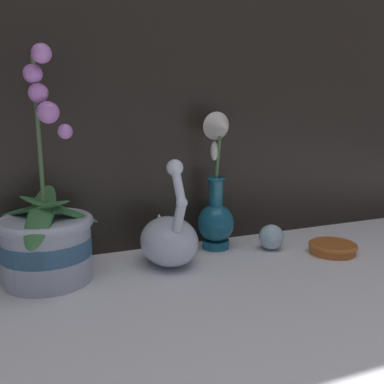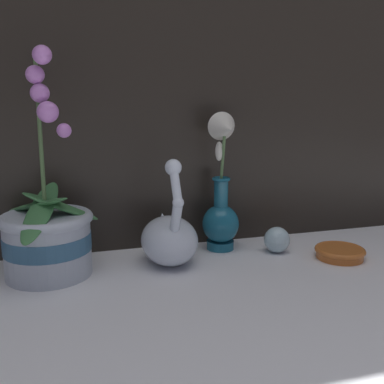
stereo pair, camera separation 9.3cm
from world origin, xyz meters
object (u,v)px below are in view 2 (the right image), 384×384
at_px(glass_sphere, 277,240).
at_px(swan_figurine, 169,237).
at_px(blue_vase, 222,201).
at_px(orchid_potted_plant, 47,234).
at_px(amber_dish, 340,252).

bearing_deg(glass_sphere, swan_figurine, 179.87).
bearing_deg(blue_vase, orchid_potted_plant, -172.92).
distance_m(swan_figurine, glass_sphere, 0.26).
distance_m(blue_vase, amber_dish, 0.29).
xyz_separation_m(orchid_potted_plant, glass_sphere, (0.50, -0.01, -0.06)).
bearing_deg(swan_figurine, glass_sphere, -0.13).
distance_m(swan_figurine, blue_vase, 0.16).
bearing_deg(amber_dish, orchid_potted_plant, 172.48).
bearing_deg(blue_vase, swan_figurine, -159.12).
xyz_separation_m(blue_vase, amber_dish, (0.23, -0.13, -0.10)).
distance_m(orchid_potted_plant, amber_dish, 0.63).
xyz_separation_m(orchid_potted_plant, amber_dish, (0.62, -0.08, -0.07)).
height_order(glass_sphere, amber_dish, glass_sphere).
relative_size(blue_vase, amber_dish, 2.91).
relative_size(swan_figurine, glass_sphere, 3.90).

